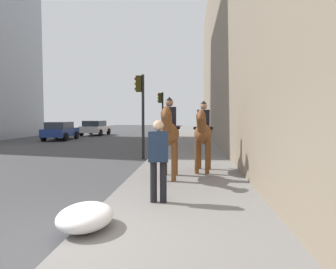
# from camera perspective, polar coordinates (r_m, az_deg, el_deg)

# --- Properties ---
(sidewalk_slab) EXTENTS (120.00, 3.36, 0.12)m
(sidewalk_slab) POSITION_cam_1_polar(r_m,az_deg,el_deg) (4.70, 2.49, -19.63)
(sidewalk_slab) COLOR slate
(sidewalk_slab) RESTS_ON ground
(mounted_horse_near) EXTENTS (2.15, 0.60, 2.33)m
(mounted_horse_near) POSITION_cam_1_polar(r_m,az_deg,el_deg) (8.72, 0.18, 0.33)
(mounted_horse_near) COLOR brown
(mounted_horse_near) RESTS_ON sidewalk_slab
(mounted_horse_far) EXTENTS (2.15, 0.72, 2.27)m
(mounted_horse_far) POSITION_cam_1_polar(r_m,az_deg,el_deg) (9.84, 6.52, 0.36)
(mounted_horse_far) COLOR brown
(mounted_horse_far) RESTS_ON sidewalk_slab
(pedestrian_greeting) EXTENTS (0.28, 0.41, 1.70)m
(pedestrian_greeting) POSITION_cam_1_polar(r_m,az_deg,el_deg) (6.33, -1.79, -3.88)
(pedestrian_greeting) COLOR black
(pedestrian_greeting) RESTS_ON sidewalk_slab
(car_near_lane) EXTENTS (4.02, 2.25, 1.44)m
(car_near_lane) POSITION_cam_1_polar(r_m,az_deg,el_deg) (31.15, -13.32, 1.26)
(car_near_lane) COLOR silver
(car_near_lane) RESTS_ON ground
(car_mid_lane) EXTENTS (4.05, 2.03, 1.44)m
(car_mid_lane) POSITION_cam_1_polar(r_m,az_deg,el_deg) (25.77, -19.29, 0.72)
(car_mid_lane) COLOR navy
(car_mid_lane) RESTS_ON ground
(traffic_light_near_curb) EXTENTS (0.20, 0.44, 3.70)m
(traffic_light_near_curb) POSITION_cam_1_polar(r_m,az_deg,el_deg) (13.59, -5.03, 5.91)
(traffic_light_near_curb) COLOR black
(traffic_light_near_curb) RESTS_ON ground
(traffic_light_far_curb) EXTENTS (0.20, 0.44, 3.58)m
(traffic_light_far_curb) POSITION_cam_1_polar(r_m,az_deg,el_deg) (21.90, -1.24, 4.78)
(traffic_light_far_curb) COLOR black
(traffic_light_far_curb) RESTS_ON ground
(snow_pile_near) EXTENTS (1.12, 0.86, 0.39)m
(snow_pile_near) POSITION_cam_1_polar(r_m,az_deg,el_deg) (5.20, -15.05, -14.46)
(snow_pile_near) COLOR white
(snow_pile_near) RESTS_ON sidewalk_slab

